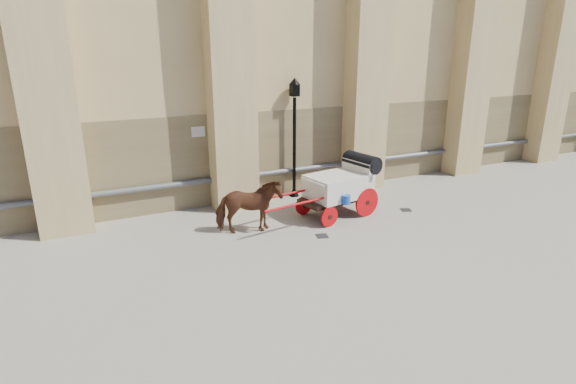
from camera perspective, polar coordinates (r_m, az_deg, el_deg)
ground at (r=12.27m, az=3.35°, el=-6.18°), size 90.00×90.00×0.00m
horse at (r=12.54m, az=-5.01°, el=-1.90°), size 1.95×1.19×1.54m
carriage at (r=13.96m, az=6.85°, el=1.06°), size 4.32×1.78×1.84m
street_lamp at (r=15.35m, az=0.82°, el=7.26°), size 0.38×0.38×4.07m
drain_grate_near at (r=12.55m, az=4.35°, el=-5.59°), size 0.39×0.39×0.01m
drain_grate_far at (r=14.97m, az=14.74°, el=-2.21°), size 0.42×0.42×0.01m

